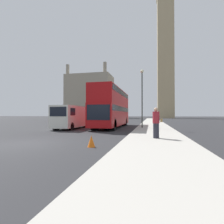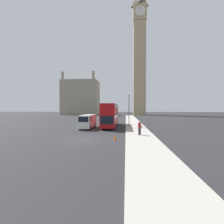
{
  "view_description": "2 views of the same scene",
  "coord_description": "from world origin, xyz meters",
  "px_view_note": "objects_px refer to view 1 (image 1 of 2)",
  "views": [
    {
      "loc": [
        6.54,
        -7.95,
        1.53
      ],
      "look_at": [
        1.86,
        12.9,
        1.85
      ],
      "focal_mm": 28.0,
      "sensor_mm": 36.0,
      "label": 1
    },
    {
      "loc": [
        5.05,
        -17.12,
        3.57
      ],
      "look_at": [
        1.67,
        18.99,
        2.77
      ],
      "focal_mm": 24.0,
      "sensor_mm": 36.0,
      "label": 2
    }
  ],
  "objects_px": {
    "white_van": "(72,117)",
    "red_double_decker_bus": "(112,107)",
    "clock_tower": "(165,33)",
    "pedestrian": "(156,123)",
    "street_lamp": "(142,90)"
  },
  "relations": [
    {
      "from": "red_double_decker_bus",
      "to": "pedestrian",
      "type": "relative_size",
      "value": 6.34
    },
    {
      "from": "red_double_decker_bus",
      "to": "white_van",
      "type": "relative_size",
      "value": 1.93
    },
    {
      "from": "red_double_decker_bus",
      "to": "pedestrian",
      "type": "height_order",
      "value": "red_double_decker_bus"
    },
    {
      "from": "clock_tower",
      "to": "street_lamp",
      "type": "distance_m",
      "value": 69.44
    },
    {
      "from": "pedestrian",
      "to": "red_double_decker_bus",
      "type": "bearing_deg",
      "value": 116.12
    },
    {
      "from": "clock_tower",
      "to": "street_lamp",
      "type": "xyz_separation_m",
      "value": [
        -7.13,
        -60.54,
        -33.26
      ]
    },
    {
      "from": "white_van",
      "to": "red_double_decker_bus",
      "type": "bearing_deg",
      "value": 36.98
    },
    {
      "from": "clock_tower",
      "to": "pedestrian",
      "type": "distance_m",
      "value": 78.09
    },
    {
      "from": "white_van",
      "to": "clock_tower",
      "type": "bearing_deg",
      "value": 76.68
    },
    {
      "from": "red_double_decker_bus",
      "to": "pedestrian",
      "type": "distance_m",
      "value": 11.13
    },
    {
      "from": "white_van",
      "to": "street_lamp",
      "type": "bearing_deg",
      "value": 9.89
    },
    {
      "from": "street_lamp",
      "to": "white_van",
      "type": "bearing_deg",
      "value": -170.11
    },
    {
      "from": "clock_tower",
      "to": "street_lamp",
      "type": "bearing_deg",
      "value": -96.72
    },
    {
      "from": "red_double_decker_bus",
      "to": "street_lamp",
      "type": "xyz_separation_m",
      "value": [
        3.64,
        -1.61,
        1.7
      ]
    },
    {
      "from": "clock_tower",
      "to": "white_van",
      "type": "relative_size",
      "value": 12.35
    }
  ]
}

